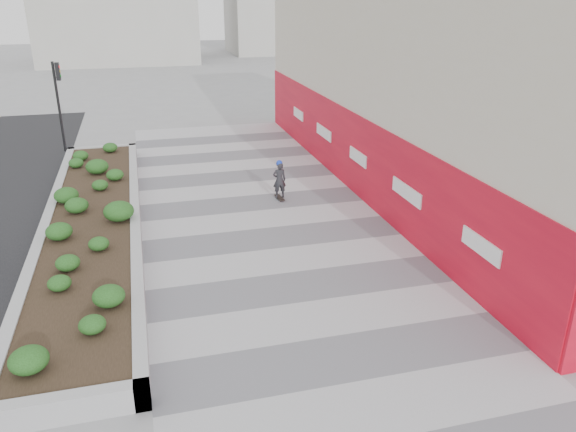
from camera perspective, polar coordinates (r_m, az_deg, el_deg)
ground at (r=13.36m, az=3.67°, el=-10.75°), size 160.00×160.00×0.00m
walkway at (r=15.85m, az=0.24°, el=-5.08°), size 8.00×36.00×0.01m
building at (r=22.56m, az=13.87°, el=13.11°), size 6.04×24.08×8.00m
planter at (r=18.97m, az=-19.33°, el=-0.31°), size 3.00×18.00×0.90m
traffic_signal_near at (r=28.69m, az=-22.28°, el=11.46°), size 0.33×0.28×4.20m
manhole_cover at (r=15.98m, az=1.98°, el=-4.87°), size 0.44×0.44×0.01m
skateboarder at (r=20.59m, az=-0.88°, el=3.71°), size 0.49×0.73×1.50m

